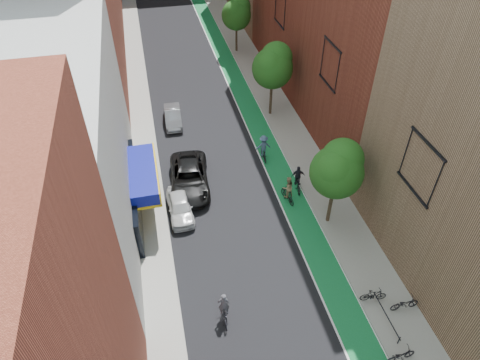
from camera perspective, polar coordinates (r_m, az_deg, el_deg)
bike_lane at (r=41.32m, az=1.07°, el=9.91°), size 2.00×68.00×0.01m
sidewalk_left at (r=40.36m, az=-12.99°, el=8.09°), size 2.00×68.00×0.15m
sidewalk_right at (r=41.89m, az=4.45°, el=10.36°), size 3.00×68.00×0.15m
building_left_white at (r=27.74m, az=-23.68°, el=3.69°), size 8.00×20.00×12.00m
tree_near at (r=26.85m, az=12.91°, el=1.51°), size 3.40×3.36×6.42m
tree_mid at (r=37.73m, az=4.43°, el=15.04°), size 3.55×3.53×6.74m
tree_far at (r=50.39m, az=-0.45°, el=21.42°), size 3.30×3.25×6.21m
parked_car_white at (r=29.67m, az=-8.01°, el=-3.50°), size 1.70×4.04×1.36m
parked_car_black at (r=31.60m, az=-6.76°, el=0.29°), size 3.32×6.23×1.67m
parked_car_silver at (r=38.86m, az=-8.93°, el=8.34°), size 1.57×4.08×1.33m
cyclist_lead at (r=24.27m, az=-2.14°, el=-17.02°), size 0.80×1.89×2.05m
cyclist_lane_near at (r=30.44m, az=6.37°, el=-1.47°), size 0.95×1.78×2.05m
cyclist_lane_mid at (r=31.56m, az=7.72°, el=-0.11°), size 1.02×1.90×2.00m
cyclist_lane_far at (r=33.94m, az=3.15°, el=4.24°), size 1.19×1.51×2.18m
parked_bike_near at (r=24.47m, az=20.62°, el=-21.06°), size 1.72×0.73×0.88m
parked_bike_mid at (r=25.99m, az=17.36°, el=-14.45°), size 1.58×0.66×0.92m
parked_bike_far at (r=26.24m, az=21.10°, el=-15.13°), size 1.67×0.59×0.88m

